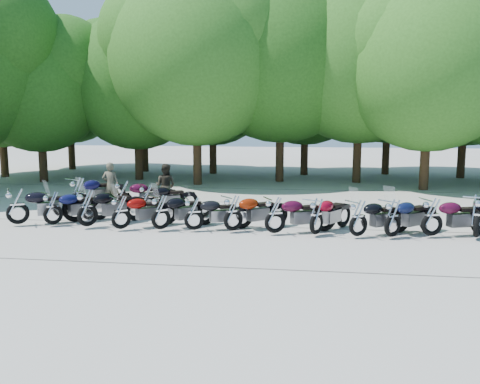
# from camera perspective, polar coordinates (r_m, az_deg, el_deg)

# --- Properties ---
(ground) EXTENTS (90.00, 90.00, 0.00)m
(ground) POSITION_cam_1_polar(r_m,az_deg,el_deg) (14.76, -0.81, -5.07)
(ground) COLOR gray
(ground) RESTS_ON ground
(tree_1) EXTENTS (6.97, 6.97, 8.55)m
(tree_1) POSITION_cam_1_polar(r_m,az_deg,el_deg) (29.18, -21.67, 11.01)
(tree_1) COLOR #3A2614
(tree_1) RESTS_ON ground
(tree_2) EXTENTS (7.31, 7.31, 8.97)m
(tree_2) POSITION_cam_1_polar(r_m,az_deg,el_deg) (28.69, -11.54, 11.98)
(tree_2) COLOR #3A2614
(tree_2) RESTS_ON ground
(tree_3) EXTENTS (8.70, 8.70, 10.67)m
(tree_3) POSITION_cam_1_polar(r_m,az_deg,el_deg) (26.23, -4.95, 14.68)
(tree_3) COLOR #3A2614
(tree_3) RESTS_ON ground
(tree_4) EXTENTS (9.13, 9.13, 11.20)m
(tree_4) POSITION_cam_1_polar(r_m,az_deg,el_deg) (27.51, 4.61, 15.05)
(tree_4) COLOR #3A2614
(tree_4) RESTS_ON ground
(tree_5) EXTENTS (9.04, 9.04, 11.10)m
(tree_5) POSITION_cam_1_polar(r_m,az_deg,el_deg) (27.67, 13.37, 14.69)
(tree_5) COLOR #3A2614
(tree_5) RESTS_ON ground
(tree_6) EXTENTS (8.00, 8.00, 9.82)m
(tree_6) POSITION_cam_1_polar(r_m,az_deg,el_deg) (25.68, 20.54, 13.19)
(tree_6) COLOR #3A2614
(tree_6) RESTS_ON ground
(tree_9) EXTENTS (7.59, 7.59, 9.32)m
(tree_9) POSITION_cam_1_polar(r_m,az_deg,el_deg) (35.51, -18.71, 11.33)
(tree_9) COLOR #3A2614
(tree_9) RESTS_ON ground
(tree_10) EXTENTS (7.78, 7.78, 9.55)m
(tree_10) POSITION_cam_1_polar(r_m,az_deg,el_deg) (32.95, -10.86, 12.12)
(tree_10) COLOR #3A2614
(tree_10) RESTS_ON ground
(tree_11) EXTENTS (7.56, 7.56, 9.28)m
(tree_11) POSITION_cam_1_polar(r_m,az_deg,el_deg) (31.25, -3.11, 12.17)
(tree_11) COLOR #3A2614
(tree_11) RESTS_ON ground
(tree_12) EXTENTS (7.88, 7.88, 9.67)m
(tree_12) POSITION_cam_1_polar(r_m,az_deg,el_deg) (30.74, 7.39, 12.60)
(tree_12) COLOR #3A2614
(tree_12) RESTS_ON ground
(tree_13) EXTENTS (8.31, 8.31, 10.20)m
(tree_13) POSITION_cam_1_polar(r_m,az_deg,el_deg) (32.08, 16.41, 12.72)
(tree_13) COLOR #3A2614
(tree_13) RESTS_ON ground
(tree_14) EXTENTS (8.02, 8.02, 9.84)m
(tree_14) POSITION_cam_1_polar(r_m,az_deg,el_deg) (31.53, 24.11, 12.04)
(tree_14) COLOR #3A2614
(tree_14) RESTS_ON ground
(motorcycle_0) EXTENTS (2.44, 1.87, 1.36)m
(motorcycle_0) POSITION_cam_1_polar(r_m,az_deg,el_deg) (17.56, -23.72, -1.35)
(motorcycle_0) COLOR black
(motorcycle_0) RESTS_ON ground
(motorcycle_1) EXTENTS (1.96, 2.11, 1.25)m
(motorcycle_1) POSITION_cam_1_polar(r_m,az_deg,el_deg) (17.13, -20.28, -1.58)
(motorcycle_1) COLOR #0D103B
(motorcycle_1) RESTS_ON ground
(motorcycle_2) EXTENTS (2.04, 2.37, 1.36)m
(motorcycle_2) POSITION_cam_1_polar(r_m,az_deg,el_deg) (16.44, -16.77, -1.61)
(motorcycle_2) COLOR black
(motorcycle_2) RESTS_ON ground
(motorcycle_3) EXTENTS (2.04, 1.92, 1.22)m
(motorcycle_3) POSITION_cam_1_polar(r_m,az_deg,el_deg) (15.85, -13.23, -2.11)
(motorcycle_3) COLOR #780604
(motorcycle_3) RESTS_ON ground
(motorcycle_4) EXTENTS (2.07, 2.03, 1.26)m
(motorcycle_4) POSITION_cam_1_polar(r_m,az_deg,el_deg) (15.55, -8.88, -2.11)
(motorcycle_4) COLOR black
(motorcycle_4) RESTS_ON ground
(motorcycle_5) EXTENTS (2.18, 1.48, 1.19)m
(motorcycle_5) POSITION_cam_1_polar(r_m,az_deg,el_deg) (15.36, -5.18, -2.30)
(motorcycle_5) COLOR black
(motorcycle_5) RESTS_ON ground
(motorcycle_6) EXTENTS (2.18, 1.95, 1.27)m
(motorcycle_6) POSITION_cam_1_polar(r_m,az_deg,el_deg) (15.19, -0.76, -2.23)
(motorcycle_6) COLOR maroon
(motorcycle_6) RESTS_ON ground
(motorcycle_7) EXTENTS (2.34, 1.62, 1.28)m
(motorcycle_7) POSITION_cam_1_polar(r_m,az_deg,el_deg) (14.89, 3.96, -2.45)
(motorcycle_7) COLOR #3A071E
(motorcycle_7) RESTS_ON ground
(motorcycle_8) EXTENTS (1.77, 2.26, 1.27)m
(motorcycle_8) POSITION_cam_1_polar(r_m,az_deg,el_deg) (14.87, 8.58, -2.57)
(motorcycle_8) COLOR maroon
(motorcycle_8) RESTS_ON ground
(motorcycle_9) EXTENTS (2.20, 1.82, 1.25)m
(motorcycle_9) POSITION_cam_1_polar(r_m,az_deg,el_deg) (14.87, 13.16, -2.73)
(motorcycle_9) COLOR black
(motorcycle_9) RESTS_ON ground
(motorcycle_10) EXTENTS (2.16, 2.05, 1.29)m
(motorcycle_10) POSITION_cam_1_polar(r_m,az_deg,el_deg) (15.05, 16.79, -2.66)
(motorcycle_10) COLOR black
(motorcycle_10) RESTS_ON ground
(motorcycle_11) EXTENTS (2.42, 1.47, 1.31)m
(motorcycle_11) POSITION_cam_1_polar(r_m,az_deg,el_deg) (15.50, 20.78, -2.49)
(motorcycle_11) COLOR #3D0820
(motorcycle_11) RESTS_ON ground
(motorcycle_12) EXTENTS (1.70, 2.67, 1.45)m
(motorcycle_12) POSITION_cam_1_polar(r_m,az_deg,el_deg) (15.78, 25.14, -2.31)
(motorcycle_12) COLOR black
(motorcycle_12) RESTS_ON ground
(motorcycle_13) EXTENTS (1.82, 2.60, 1.43)m
(motorcycle_13) POSITION_cam_1_polar(r_m,az_deg,el_deg) (19.41, -17.68, -0.07)
(motorcycle_13) COLOR #0E0C38
(motorcycle_13) RESTS_ON ground
(motorcycle_14) EXTENTS (2.40, 1.61, 1.31)m
(motorcycle_14) POSITION_cam_1_polar(r_m,az_deg,el_deg) (18.94, -12.93, -0.26)
(motorcycle_14) COLOR #3F0821
(motorcycle_14) RESTS_ON ground
(motorcycle_15) EXTENTS (2.16, 1.68, 1.21)m
(motorcycle_15) POSITION_cam_1_polar(r_m,az_deg,el_deg) (18.37, -10.33, -0.61)
(motorcycle_15) COLOR black
(motorcycle_15) RESTS_ON ground
(rider_0) EXTENTS (0.69, 0.51, 1.74)m
(rider_0) POSITION_cam_1_polar(r_m,az_deg,el_deg) (19.99, -14.33, 0.76)
(rider_0) COLOR brown
(rider_0) RESTS_ON ground
(rider_1) EXTENTS (0.92, 0.77, 1.69)m
(rider_1) POSITION_cam_1_polar(r_m,az_deg,el_deg) (19.54, -8.36, 0.69)
(rider_1) COLOR #2B261C
(rider_1) RESTS_ON ground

